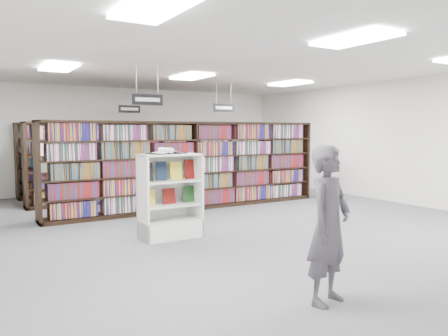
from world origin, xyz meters
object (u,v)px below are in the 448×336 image
endcap_display (170,210)px  shopper (329,225)px  bookshelf_row_near (192,165)px  open_book (167,152)px

endcap_display → shopper: size_ratio=0.85×
bookshelf_row_near → open_book: bearing=-125.9°
bookshelf_row_near → endcap_display: size_ratio=4.71×
open_book → shopper: shopper is taller
endcap_display → open_book: bearing=155.2°
bookshelf_row_near → shopper: (-1.36, -5.95, -0.18)m
bookshelf_row_near → endcap_display: 2.91m
endcap_display → open_book: 1.03m
open_book → bookshelf_row_near: bearing=39.6°
open_book → endcap_display: bearing=-39.0°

